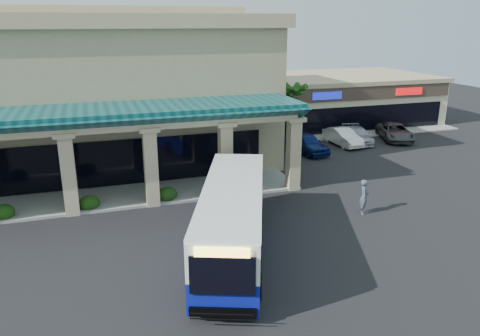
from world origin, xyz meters
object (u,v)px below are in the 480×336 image
object	(u,v)px
car_silver	(306,143)
transit_bus	(233,220)
pedestrian	(364,197)
car_gray	(395,132)
car_red	(357,135)
car_white	(343,137)

from	to	relation	value
car_silver	transit_bus	bearing A→B (deg)	-135.21
pedestrian	car_gray	xyz separation A→B (m)	(12.12, 14.13, -0.26)
car_silver	pedestrian	bearing A→B (deg)	-110.05
car_red	car_gray	bearing A→B (deg)	9.96
transit_bus	pedestrian	bearing A→B (deg)	35.45
car_gray	car_silver	bearing A→B (deg)	-151.25
pedestrian	car_silver	bearing A→B (deg)	20.89
pedestrian	car_white	bearing A→B (deg)	6.63
transit_bus	car_gray	distance (m)	26.24
car_silver	car_white	xyz separation A→B (m)	(4.11, 1.29, -0.07)
car_silver	car_red	bearing A→B (deg)	7.40
pedestrian	car_silver	world-z (taller)	pedestrian
pedestrian	car_white	world-z (taller)	pedestrian
car_white	car_red	size ratio (longest dim) A/B	0.98
pedestrian	car_silver	size ratio (longest dim) A/B	0.42
pedestrian	car_red	xyz separation A→B (m)	(8.32, 14.32, -0.33)
car_silver	car_gray	bearing A→B (deg)	0.06
car_silver	car_white	size ratio (longest dim) A/B	1.06
car_white	car_silver	bearing A→B (deg)	-165.99
pedestrian	car_gray	distance (m)	18.62
car_silver	car_red	size ratio (longest dim) A/B	1.03
transit_bus	car_red	xyz separation A→B (m)	(16.72, 16.52, -0.97)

